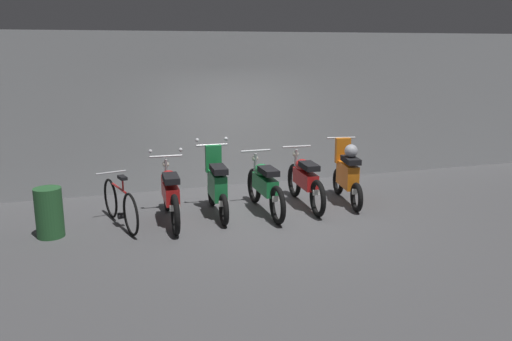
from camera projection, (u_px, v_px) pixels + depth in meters
ground_plane at (267, 215)px, 9.23m from camera, size 80.00×80.00×0.00m
back_wall at (232, 110)px, 11.01m from camera, size 16.00×0.30×3.16m
motorbike_slot_0 at (170, 193)px, 8.78m from camera, size 0.59×1.95×1.15m
motorbike_slot_1 at (217, 185)px, 9.15m from camera, size 0.59×1.68×1.29m
motorbike_slot_2 at (265, 185)px, 9.27m from camera, size 0.56×1.95×1.03m
motorbike_slot_3 at (305, 180)px, 9.65m from camera, size 0.56×1.95×1.03m
motorbike_slot_4 at (347, 173)px, 9.84m from camera, size 0.56×1.67×1.18m
bicycle at (120, 205)px, 8.57m from camera, size 0.58×1.69×0.89m
trash_bin at (49, 213)px, 8.08m from camera, size 0.42×0.42×0.78m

